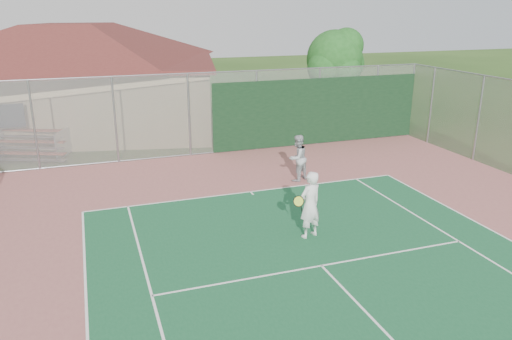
{
  "coord_description": "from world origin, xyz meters",
  "views": [
    {
      "loc": [
        -5.08,
        -3.36,
        6.02
      ],
      "look_at": [
        -0.49,
        9.88,
        1.47
      ],
      "focal_mm": 35.0,
      "sensor_mm": 36.0,
      "label": 1
    }
  ],
  "objects": [
    {
      "name": "side_fence_right",
      "position": [
        10.0,
        12.5,
        1.75
      ],
      "size": [
        0.08,
        9.0,
        3.5
      ],
      "color": "gray",
      "rests_on": "ground"
    },
    {
      "name": "clubhouse",
      "position": [
        -5.4,
        23.73,
        3.21
      ],
      "size": [
        16.35,
        12.59,
        6.32
      ],
      "rotation": [
        0.0,
        0.0,
        -0.21
      ],
      "color": "tan",
      "rests_on": "ground"
    },
    {
      "name": "back_fence",
      "position": [
        2.11,
        16.98,
        1.67
      ],
      "size": [
        20.08,
        0.11,
        3.53
      ],
      "color": "gray",
      "rests_on": "ground"
    },
    {
      "name": "bleachers",
      "position": [
        -7.47,
        18.81,
        0.6
      ],
      "size": [
        3.66,
        2.85,
        1.13
      ],
      "rotation": [
        0.0,
        0.0,
        -0.4
      ],
      "color": "#983C23",
      "rests_on": "ground"
    },
    {
      "name": "tree",
      "position": [
        8.26,
        21.67,
        3.32
      ],
      "size": [
        3.62,
        3.43,
        5.05
      ],
      "color": "#3A2715",
      "rests_on": "ground"
    },
    {
      "name": "player_grey_back",
      "position": [
        2.0,
        12.48,
        0.85
      ],
      "size": [
        1.03,
        0.94,
        1.7
      ],
      "rotation": [
        0.0,
        0.0,
        3.6
      ],
      "color": "#A2A4A7",
      "rests_on": "ground"
    },
    {
      "name": "player_white_front",
      "position": [
        0.41,
        8.01,
        0.95
      ],
      "size": [
        1.08,
        0.83,
        1.88
      ],
      "rotation": [
        0.0,
        0.0,
        3.45
      ],
      "color": "silver",
      "rests_on": "ground"
    }
  ]
}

